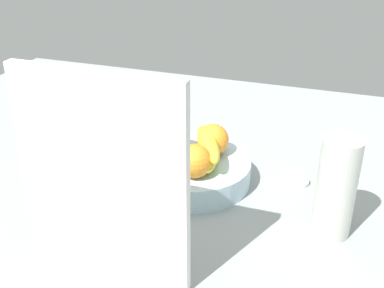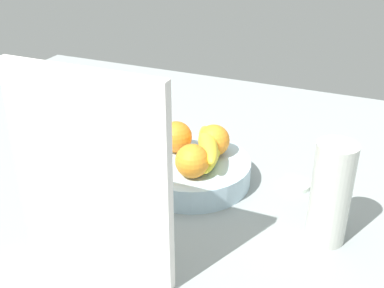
{
  "view_description": "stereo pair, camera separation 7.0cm",
  "coord_description": "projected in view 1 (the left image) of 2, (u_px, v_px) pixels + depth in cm",
  "views": [
    {
      "loc": [
        -29.24,
        85.66,
        56.99
      ],
      "look_at": [
        0.7,
        -1.65,
        9.39
      ],
      "focal_mm": 44.69,
      "sensor_mm": 36.0,
      "label": 1
    },
    {
      "loc": [
        -35.79,
        83.13,
        56.99
      ],
      "look_at": [
        0.7,
        -1.65,
        9.39
      ],
      "focal_mm": 44.69,
      "sensor_mm": 36.0,
      "label": 2
    }
  ],
  "objects": [
    {
      "name": "ground_plane",
      "position": [
        193.0,
        191.0,
        1.07
      ],
      "size": [
        180.0,
        140.0,
        3.0
      ],
      "primitive_type": "cube",
      "color": "gray"
    },
    {
      "name": "orange_front_left",
      "position": [
        175.0,
        137.0,
        1.08
      ],
      "size": [
        7.13,
        7.13,
        7.13
      ],
      "primitive_type": "sphere",
      "color": "orange",
      "rests_on": "fruit_bowl"
    },
    {
      "name": "jar_lid",
      "position": [
        294.0,
        180.0,
        1.07
      ],
      "size": [
        6.54,
        6.54,
        1.0
      ],
      "primitive_type": "cylinder",
      "color": "silver",
      "rests_on": "ground_plane"
    },
    {
      "name": "fruit_bowl",
      "position": [
        192.0,
        171.0,
        1.07
      ],
      "size": [
        26.15,
        26.15,
        5.39
      ],
      "primitive_type": "cylinder",
      "color": "silver",
      "rests_on": "ground_plane"
    },
    {
      "name": "cutting_board",
      "position": [
        103.0,
        182.0,
        0.74
      ],
      "size": [
        28.0,
        1.83,
        36.0
      ],
      "primitive_type": "cube",
      "rotation": [
        0.0,
        0.0,
        0.0
      ],
      "color": "white",
      "rests_on": "ground_plane"
    },
    {
      "name": "banana_bunch",
      "position": [
        209.0,
        148.0,
        1.04
      ],
      "size": [
        11.34,
        17.63,
        6.2
      ],
      "color": "gold",
      "rests_on": "fruit_bowl"
    },
    {
      "name": "orange_center",
      "position": [
        213.0,
        140.0,
        1.07
      ],
      "size": [
        7.13,
        7.13,
        7.13
      ],
      "primitive_type": "sphere",
      "color": "orange",
      "rests_on": "fruit_bowl"
    },
    {
      "name": "thermos_tumbler",
      "position": [
        336.0,
        188.0,
        0.87
      ],
      "size": [
        7.29,
        7.29,
        19.91
      ],
      "primitive_type": "cylinder",
      "color": "beige",
      "rests_on": "ground_plane"
    },
    {
      "name": "orange_front_right",
      "position": [
        195.0,
        161.0,
        0.98
      ],
      "size": [
        7.13,
        7.13,
        7.13
      ],
      "primitive_type": "sphere",
      "color": "orange",
      "rests_on": "fruit_bowl"
    }
  ]
}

